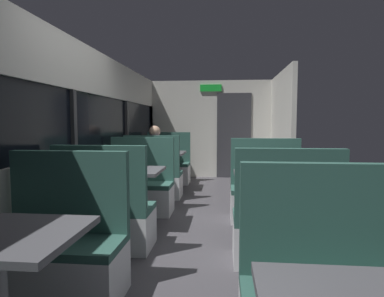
{
  "coord_description": "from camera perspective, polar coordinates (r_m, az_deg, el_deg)",
  "views": [
    {
      "loc": [
        0.33,
        -3.71,
        1.33
      ],
      "look_at": [
        -0.33,
        2.96,
        0.78
      ],
      "focal_mm": 30.89,
      "sensor_mm": 36.0,
      "label": 1
    }
  ],
  "objects": [
    {
      "name": "carriage_window_panel_left",
      "position": [
        4.12,
        -20.0,
        1.3
      ],
      "size": [
        0.09,
        8.48,
        2.3
      ],
      "color": "beige",
      "rests_on": "ground_plane"
    },
    {
      "name": "bench_mid_window_facing_entry",
      "position": [
        4.93,
        -8.95,
        -7.13
      ],
      "size": [
        0.95,
        0.5,
        1.1
      ],
      "color": "silver",
      "rests_on": "ground_plane"
    },
    {
      "name": "bench_mid_window_facing_end",
      "position": [
        3.63,
        -14.61,
        -11.52
      ],
      "size": [
        0.95,
        0.5,
        1.1
      ],
      "color": "silver",
      "rests_on": "ground_plane"
    },
    {
      "name": "bench_rear_aisle_facing_entry",
      "position": [
        4.61,
        12.67,
        -8.0
      ],
      "size": [
        0.95,
        0.5,
        1.1
      ],
      "color": "silver",
      "rests_on": "ground_plane"
    },
    {
      "name": "ground_plane",
      "position": [
        3.95,
        0.55,
        -15.15
      ],
      "size": [
        3.3,
        9.2,
        0.02
      ],
      "primitive_type": "cube",
      "color": "#423F44"
    },
    {
      "name": "coffee_cup_secondary",
      "position": [
        6.66,
        -6.53,
        -0.07
      ],
      "size": [
        0.07,
        0.07,
        0.09
      ],
      "color": "#B23333",
      "rests_on": "dining_table_far_window"
    },
    {
      "name": "bench_rear_aisle_facing_end",
      "position": [
        3.27,
        15.75,
        -13.32
      ],
      "size": [
        0.95,
        0.5,
        1.1
      ],
      "color": "silver",
      "rests_on": "ground_plane"
    },
    {
      "name": "dining_table_mid_window",
      "position": [
        4.21,
        -11.4,
        -4.88
      ],
      "size": [
        0.9,
        0.7,
        0.74
      ],
      "color": "#9E9EA3",
      "rests_on": "ground_plane"
    },
    {
      "name": "bench_far_window_facing_entry",
      "position": [
        7.19,
        -4.23,
        -3.37
      ],
      "size": [
        0.95,
        0.5,
        1.1
      ],
      "color": "silver",
      "rests_on": "ground_plane"
    },
    {
      "name": "dining_table_rear_aisle",
      "position": [
        3.87,
        14.03,
        -5.75
      ],
      "size": [
        0.9,
        0.7,
        0.74
      ],
      "color": "#9E9EA3",
      "rests_on": "ground_plane"
    },
    {
      "name": "carriage_aisle_panel_right",
      "position": [
        6.8,
        15.14,
        2.98
      ],
      "size": [
        0.08,
        2.4,
        2.3
      ],
      "primitive_type": "cube",
      "color": "beige",
      "rests_on": "ground_plane"
    },
    {
      "name": "dining_table_far_window",
      "position": [
        6.47,
        -5.31,
        -1.49
      ],
      "size": [
        0.9,
        0.7,
        0.74
      ],
      "color": "#9E9EA3",
      "rests_on": "ground_plane"
    },
    {
      "name": "seated_passenger",
      "position": [
        5.87,
        -6.46,
        -3.13
      ],
      "size": [
        0.47,
        0.55,
        1.26
      ],
      "color": "#26262D",
      "rests_on": "ground_plane"
    },
    {
      "name": "bench_near_window_facing_entry",
      "position": [
        2.8,
        -21.63,
        -16.6
      ],
      "size": [
        0.95,
        0.5,
        1.1
      ],
      "color": "silver",
      "rests_on": "ground_plane"
    },
    {
      "name": "bench_far_window_facing_end",
      "position": [
        5.83,
        -6.59,
        -5.26
      ],
      "size": [
        0.95,
        0.5,
        1.1
      ],
      "color": "silver",
      "rests_on": "ground_plane"
    },
    {
      "name": "carriage_end_bulkhead",
      "position": [
        7.91,
        3.68,
        3.25
      ],
      "size": [
        2.9,
        0.11,
        2.3
      ],
      "color": "beige",
      "rests_on": "ground_plane"
    }
  ]
}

